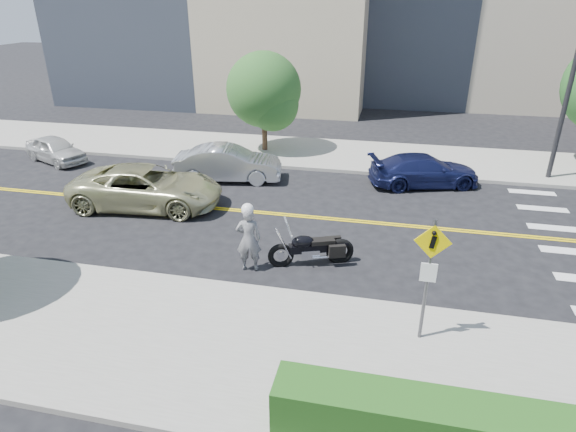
% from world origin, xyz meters
% --- Properties ---
extents(ground_plane, '(120.00, 120.00, 0.00)m').
position_xyz_m(ground_plane, '(0.00, 0.00, 0.00)').
color(ground_plane, black).
rests_on(ground_plane, ground).
extents(sidewalk_near, '(60.00, 5.00, 0.15)m').
position_xyz_m(sidewalk_near, '(0.00, -7.50, 0.07)').
color(sidewalk_near, '#9E9B91').
rests_on(sidewalk_near, ground_plane).
extents(sidewalk_far, '(60.00, 5.00, 0.15)m').
position_xyz_m(sidewalk_far, '(0.00, 7.50, 0.07)').
color(sidewalk_far, '#9E9B91').
rests_on(sidewalk_far, ground_plane).
extents(pedestrian_sign, '(0.78, 0.08, 3.00)m').
position_xyz_m(pedestrian_sign, '(4.20, -6.31, 1.96)').
color(pedestrian_sign, '#4C4C51').
rests_on(pedestrian_sign, sidewalk_near).
extents(motorcyclist, '(0.80, 0.61, 2.10)m').
position_xyz_m(motorcyclist, '(-0.58, -3.98, 1.05)').
color(motorcyclist, silver).
rests_on(motorcyclist, ground).
extents(motorcycle, '(2.61, 1.59, 1.52)m').
position_xyz_m(motorcycle, '(1.14, -3.29, 0.76)').
color(motorcycle, black).
rests_on(motorcycle, ground).
extents(suv, '(5.83, 3.11, 1.56)m').
position_xyz_m(suv, '(-5.67, -0.33, 0.78)').
color(suv, '#BAB989').
rests_on(suv, ground).
extents(parked_car_white, '(3.84, 2.77, 1.21)m').
position_xyz_m(parked_car_white, '(-12.55, 3.72, 0.61)').
color(parked_car_white, silver).
rests_on(parked_car_white, ground).
extents(parked_car_silver, '(4.78, 2.38, 1.50)m').
position_xyz_m(parked_car_silver, '(-3.61, 3.06, 0.75)').
color(parked_car_silver, '#ABAFB3').
rests_on(parked_car_silver, ground).
extents(parked_car_blue, '(4.91, 3.14, 1.33)m').
position_xyz_m(parked_car_blue, '(4.64, 4.20, 0.66)').
color(parked_car_blue, navy).
rests_on(parked_car_blue, ground).
extents(tree_far_a, '(3.65, 3.65, 4.99)m').
position_xyz_m(tree_far_a, '(-3.10, 7.33, 3.16)').
color(tree_far_a, '#382619').
rests_on(tree_far_a, ground).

